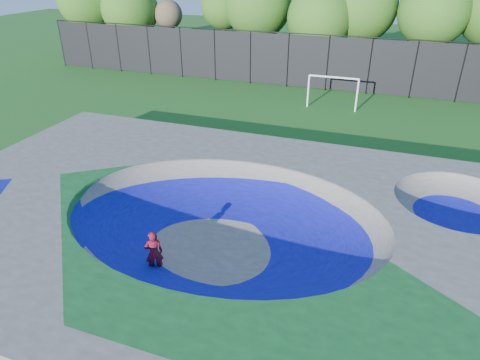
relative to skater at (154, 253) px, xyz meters
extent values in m
plane|color=#1A5317|center=(1.59, 1.95, -0.78)|extent=(120.00, 120.00, 0.00)
cube|color=gray|center=(1.59, 1.95, -0.03)|extent=(22.00, 14.00, 1.50)
imported|color=red|center=(0.00, 0.00, 0.00)|extent=(0.68, 0.64, 1.56)
cube|color=black|center=(0.00, 0.00, -0.75)|extent=(0.73, 0.68, 0.05)
cylinder|color=white|center=(1.10, 18.57, 0.28)|extent=(0.12, 0.12, 2.12)
cylinder|color=white|center=(4.28, 18.57, 0.28)|extent=(0.12, 0.12, 2.12)
cylinder|color=white|center=(2.69, 18.57, 1.34)|extent=(3.17, 0.12, 0.12)
cylinder|color=black|center=(-22.41, 22.95, 1.22)|extent=(0.09, 0.09, 4.00)
cylinder|color=black|center=(-19.41, 22.95, 1.22)|extent=(0.09, 0.09, 4.00)
cylinder|color=black|center=(-16.41, 22.95, 1.22)|extent=(0.09, 0.09, 4.00)
cylinder|color=black|center=(-13.41, 22.95, 1.22)|extent=(0.09, 0.09, 4.00)
cylinder|color=black|center=(-10.41, 22.95, 1.22)|extent=(0.09, 0.09, 4.00)
cylinder|color=black|center=(-7.41, 22.95, 1.22)|extent=(0.09, 0.09, 4.00)
cylinder|color=black|center=(-4.41, 22.95, 1.22)|extent=(0.09, 0.09, 4.00)
cylinder|color=black|center=(-1.41, 22.95, 1.22)|extent=(0.09, 0.09, 4.00)
cylinder|color=black|center=(1.59, 22.95, 1.22)|extent=(0.09, 0.09, 4.00)
cylinder|color=black|center=(4.59, 22.95, 1.22)|extent=(0.09, 0.09, 4.00)
cylinder|color=black|center=(7.59, 22.95, 1.22)|extent=(0.09, 0.09, 4.00)
cylinder|color=black|center=(10.59, 22.95, 1.22)|extent=(0.09, 0.09, 4.00)
cube|color=black|center=(1.59, 22.95, 1.22)|extent=(48.00, 0.03, 3.80)
cylinder|color=black|center=(1.59, 22.95, 3.22)|extent=(48.00, 0.08, 0.08)
cylinder|color=#432D21|center=(-22.31, 27.60, 0.83)|extent=(0.44, 0.44, 3.22)
cylinder|color=#432D21|center=(-17.71, 27.35, 0.57)|extent=(0.44, 0.44, 2.69)
sphere|color=#2E6119|center=(-17.71, 27.35, 3.88)|extent=(5.26, 5.26, 5.26)
cylinder|color=#432D21|center=(-14.24, 28.30, 0.79)|extent=(0.44, 0.44, 3.13)
sphere|color=brown|center=(-14.24, 28.30, 3.45)|extent=(2.60, 2.60, 2.60)
cylinder|color=#432D21|center=(-8.89, 28.79, 1.01)|extent=(0.44, 0.44, 3.57)
sphere|color=#2E6119|center=(-8.89, 28.79, 4.31)|extent=(4.05, 4.05, 4.05)
cylinder|color=#432D21|center=(-5.60, 28.49, 0.81)|extent=(0.44, 0.44, 3.17)
sphere|color=#2E6119|center=(-5.60, 28.49, 4.56)|extent=(5.78, 5.78, 5.78)
cylinder|color=#432D21|center=(0.08, 26.92, 0.58)|extent=(0.44, 0.44, 2.71)
sphere|color=#2E6119|center=(0.08, 26.92, 3.90)|extent=(5.24, 5.24, 5.24)
cylinder|color=#432D21|center=(3.08, 28.52, 0.88)|extent=(0.44, 0.44, 3.31)
sphere|color=#2E6119|center=(3.08, 28.52, 4.64)|extent=(5.61, 5.61, 5.61)
cylinder|color=#432D21|center=(8.39, 27.16, 0.95)|extent=(0.44, 0.44, 3.46)
sphere|color=#2E6119|center=(8.39, 27.16, 4.61)|extent=(5.14, 5.14, 5.14)
camera|label=1|loc=(6.16, -9.28, 8.25)|focal=32.00mm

